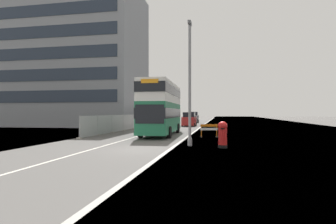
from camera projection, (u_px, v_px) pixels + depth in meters
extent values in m
cube|color=#565451|center=(138.00, 150.00, 16.02)|extent=(140.00, 280.00, 0.10)
cube|color=#B2AFA8|center=(169.00, 150.00, 15.67)|extent=(0.24, 196.00, 0.01)
cube|color=silver|center=(95.00, 148.00, 16.53)|extent=(0.16, 168.00, 0.01)
cube|color=#1E6B47|center=(162.00, 117.00, 26.53)|extent=(2.90, 10.77, 2.70)
cube|color=silver|center=(162.00, 101.00, 26.53)|extent=(2.90, 10.77, 0.40)
cube|color=silver|center=(162.00, 91.00, 26.53)|extent=(2.87, 10.67, 1.47)
cube|color=black|center=(162.00, 113.00, 26.53)|extent=(2.93, 10.88, 0.86)
cube|color=black|center=(162.00, 91.00, 26.53)|extent=(2.91, 10.83, 0.81)
cube|color=black|center=(150.00, 114.00, 21.23)|extent=(2.28, 0.15, 1.48)
cube|color=orange|center=(150.00, 81.00, 21.23)|extent=(1.36, 0.11, 0.32)
cube|color=#1E6B47|center=(162.00, 129.00, 26.53)|extent=(2.93, 10.88, 0.36)
cylinder|color=black|center=(141.00, 132.00, 23.44)|extent=(0.34, 1.01, 1.00)
cylinder|color=black|center=(169.00, 132.00, 23.07)|extent=(0.34, 1.01, 1.00)
cylinder|color=black|center=(155.00, 128.00, 29.62)|extent=(0.34, 1.01, 1.00)
cylinder|color=black|center=(178.00, 128.00, 29.24)|extent=(0.34, 1.01, 1.00)
cylinder|color=gray|center=(190.00, 85.00, 17.83)|extent=(0.18, 0.18, 7.84)
cube|color=slate|center=(190.00, 23.00, 17.83)|extent=(0.20, 0.70, 0.20)
cylinder|color=gray|center=(190.00, 142.00, 17.82)|extent=(0.29, 0.29, 0.50)
cylinder|color=black|center=(223.00, 146.00, 16.82)|extent=(0.57, 0.57, 0.18)
cylinder|color=red|center=(223.00, 135.00, 16.82)|extent=(0.53, 0.53, 1.15)
sphere|color=red|center=(223.00, 126.00, 16.82)|extent=(0.59, 0.59, 0.59)
cube|color=black|center=(223.00, 129.00, 16.55)|extent=(0.22, 0.03, 0.07)
cube|color=orange|center=(209.00, 125.00, 23.94)|extent=(1.47, 0.36, 0.20)
cube|color=white|center=(209.00, 129.00, 23.94)|extent=(1.47, 0.36, 0.20)
cube|color=orange|center=(201.00, 131.00, 23.94)|extent=(0.08, 0.08, 1.03)
cube|color=black|center=(201.00, 137.00, 23.94)|extent=(0.22, 0.46, 0.08)
cube|color=orange|center=(217.00, 131.00, 23.93)|extent=(0.08, 0.08, 1.03)
cube|color=black|center=(217.00, 137.00, 23.93)|extent=(0.22, 0.46, 0.08)
cube|color=#A8AAAD|center=(89.00, 126.00, 24.11)|extent=(0.04, 3.26, 1.84)
cube|color=#A8AAAD|center=(105.00, 124.00, 27.45)|extent=(0.04, 3.26, 1.84)
cube|color=#A8AAAD|center=(118.00, 123.00, 30.79)|extent=(0.04, 3.26, 1.84)
cube|color=#A8AAAD|center=(128.00, 122.00, 34.13)|extent=(0.04, 3.26, 1.84)
cube|color=#A8AAAD|center=(136.00, 121.00, 37.47)|extent=(0.04, 3.26, 1.84)
cube|color=#A8AAAD|center=(143.00, 121.00, 40.81)|extent=(0.04, 3.26, 1.84)
cube|color=#A8AAAD|center=(149.00, 120.00, 44.14)|extent=(0.04, 3.26, 1.84)
cube|color=#A8AAAD|center=(154.00, 119.00, 47.48)|extent=(0.04, 3.26, 1.84)
cylinder|color=#939699|center=(79.00, 127.00, 22.44)|extent=(0.06, 0.06, 1.94)
cube|color=gray|center=(79.00, 138.00, 22.44)|extent=(0.44, 0.20, 0.12)
cylinder|color=#939699|center=(98.00, 125.00, 25.78)|extent=(0.06, 0.06, 1.94)
cube|color=gray|center=(98.00, 135.00, 25.78)|extent=(0.44, 0.20, 0.12)
cylinder|color=#939699|center=(112.00, 124.00, 29.12)|extent=(0.06, 0.06, 1.94)
cube|color=gray|center=(112.00, 132.00, 29.12)|extent=(0.44, 0.20, 0.12)
cylinder|color=#939699|center=(123.00, 123.00, 32.46)|extent=(0.06, 0.06, 1.94)
cube|color=gray|center=(123.00, 130.00, 32.46)|extent=(0.44, 0.20, 0.12)
cylinder|color=#939699|center=(132.00, 122.00, 35.80)|extent=(0.06, 0.06, 1.94)
cube|color=gray|center=(132.00, 129.00, 35.80)|extent=(0.44, 0.20, 0.12)
cylinder|color=#939699|center=(140.00, 121.00, 39.14)|extent=(0.06, 0.06, 1.94)
cube|color=gray|center=(140.00, 127.00, 39.14)|extent=(0.44, 0.20, 0.12)
cylinder|color=#939699|center=(146.00, 120.00, 42.48)|extent=(0.06, 0.06, 1.94)
cube|color=gray|center=(146.00, 126.00, 42.47)|extent=(0.44, 0.20, 0.12)
cylinder|color=#939699|center=(152.00, 120.00, 45.81)|extent=(0.06, 0.06, 1.94)
cube|color=gray|center=(152.00, 125.00, 45.81)|extent=(0.44, 0.20, 0.12)
cylinder|color=#939699|center=(156.00, 119.00, 49.15)|extent=(0.06, 0.06, 1.94)
cube|color=gray|center=(156.00, 124.00, 49.15)|extent=(0.44, 0.20, 0.12)
cube|color=maroon|center=(189.00, 121.00, 43.53)|extent=(1.89, 4.58, 1.25)
cube|color=black|center=(189.00, 115.00, 43.54)|extent=(1.74, 2.52, 0.76)
cylinder|color=black|center=(196.00, 124.00, 44.75)|extent=(0.20, 0.60, 0.60)
cylinder|color=black|center=(184.00, 124.00, 45.11)|extent=(0.20, 0.60, 0.60)
cylinder|color=black|center=(194.00, 125.00, 41.96)|extent=(0.20, 0.60, 0.60)
cylinder|color=black|center=(182.00, 125.00, 42.32)|extent=(0.20, 0.60, 0.60)
cube|color=slate|center=(190.00, 120.00, 50.33)|extent=(1.80, 4.23, 1.30)
cube|color=black|center=(190.00, 114.00, 50.33)|extent=(1.66, 2.33, 0.72)
cylinder|color=black|center=(196.00, 122.00, 51.45)|extent=(0.20, 0.60, 0.60)
cylinder|color=black|center=(186.00, 122.00, 51.79)|extent=(0.20, 0.60, 0.60)
cylinder|color=black|center=(194.00, 123.00, 48.87)|extent=(0.20, 0.60, 0.60)
cylinder|color=black|center=(184.00, 123.00, 49.21)|extent=(0.20, 0.60, 0.60)
cube|color=slate|center=(194.00, 119.00, 57.75)|extent=(1.74, 3.96, 1.38)
cube|color=black|center=(194.00, 114.00, 57.75)|extent=(1.60, 2.18, 0.74)
cylinder|color=black|center=(198.00, 121.00, 58.79)|extent=(0.20, 0.60, 0.60)
cylinder|color=black|center=(190.00, 121.00, 59.12)|extent=(0.20, 0.60, 0.60)
cylinder|color=black|center=(197.00, 122.00, 56.38)|extent=(0.20, 0.60, 0.60)
cylinder|color=black|center=(189.00, 122.00, 56.71)|extent=(0.20, 0.60, 0.60)
cylinder|color=#4C3D2D|center=(112.00, 115.00, 43.55)|extent=(0.43, 0.43, 3.50)
cylinder|color=#4C3D2D|center=(114.00, 109.00, 43.33)|extent=(1.10, 0.40, 0.72)
cylinder|color=#4C3D2D|center=(114.00, 106.00, 43.76)|extent=(0.82, 0.72, 1.04)
cylinder|color=#4C3D2D|center=(111.00, 106.00, 44.11)|extent=(0.71, 1.21, 1.03)
cylinder|color=#4C3D2D|center=(108.00, 100.00, 43.77)|extent=(1.33, 0.39, 1.89)
cylinder|color=#4C3D2D|center=(107.00, 105.00, 43.32)|extent=(1.43, 0.92, 1.70)
cylinder|color=#4C3D2D|center=(109.00, 108.00, 43.19)|extent=(0.67, 1.04, 1.15)
cylinder|color=#4C3D2D|center=(113.00, 105.00, 43.01)|extent=(1.13, 1.11, 0.97)
cylinder|color=#4C3D2D|center=(138.00, 114.00, 71.68)|extent=(0.30, 0.30, 3.67)
cylinder|color=#4C3D2D|center=(140.00, 108.00, 71.66)|extent=(1.17, 0.26, 1.15)
cylinder|color=#4C3D2D|center=(138.00, 110.00, 72.23)|extent=(0.48, 1.19, 0.97)
cylinder|color=#4C3D2D|center=(135.00, 107.00, 71.75)|extent=(1.73, 0.30, 1.11)
cylinder|color=#4C3D2D|center=(137.00, 105.00, 70.89)|extent=(0.13, 1.69, 1.29)
cube|color=gray|center=(51.00, 61.00, 45.92)|extent=(30.24, 12.88, 21.39)
cube|color=#232D3D|center=(24.00, 97.00, 39.55)|extent=(28.42, 0.08, 1.71)
cube|color=#232D3D|center=(24.00, 75.00, 39.56)|extent=(28.42, 0.08, 1.71)
cube|color=#232D3D|center=(24.00, 54.00, 39.56)|extent=(28.42, 0.08, 1.71)
cube|color=#232D3D|center=(24.00, 33.00, 39.57)|extent=(28.42, 0.08, 1.71)
cube|color=#232D3D|center=(24.00, 12.00, 39.57)|extent=(28.42, 0.08, 1.71)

